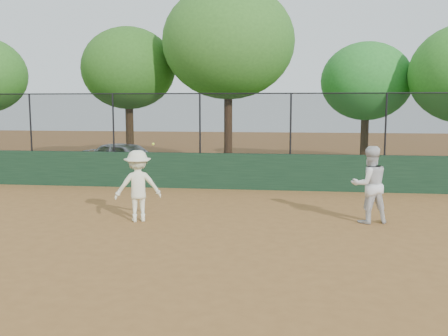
# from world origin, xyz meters

# --- Properties ---
(ground) EXTENTS (80.00, 80.00, 0.00)m
(ground) POSITION_xyz_m (0.00, 0.00, 0.00)
(ground) COLOR #915E2E
(ground) RESTS_ON ground
(back_wall) EXTENTS (26.00, 0.20, 1.20)m
(back_wall) POSITION_xyz_m (0.00, 6.00, 0.60)
(back_wall) COLOR #183620
(back_wall) RESTS_ON ground
(grass_strip) EXTENTS (36.00, 12.00, 0.01)m
(grass_strip) POSITION_xyz_m (0.00, 12.00, 0.00)
(grass_strip) COLOR #35541A
(grass_strip) RESTS_ON ground
(parked_car) EXTENTS (4.24, 2.92, 1.34)m
(parked_car) POSITION_xyz_m (-3.97, 8.79, 0.67)
(parked_car) COLOR #B1B5BB
(parked_car) RESTS_ON ground
(player_second) EXTENTS (1.06, 0.92, 1.85)m
(player_second) POSITION_xyz_m (4.37, 1.68, 0.93)
(player_second) COLOR silver
(player_second) RESTS_ON ground
(player_main) EXTENTS (1.28, 1.01, 1.93)m
(player_main) POSITION_xyz_m (-1.16, 1.12, 0.87)
(player_main) COLOR white
(player_main) RESTS_ON ground
(fence_assembly) EXTENTS (26.00, 0.06, 2.00)m
(fence_assembly) POSITION_xyz_m (-0.03, 6.00, 2.24)
(fence_assembly) COLOR black
(fence_assembly) RESTS_ON back_wall
(tree_1) EXTENTS (4.26, 3.88, 6.28)m
(tree_1) POSITION_xyz_m (-4.80, 11.74, 4.42)
(tree_1) COLOR #3D2815
(tree_1) RESTS_ON ground
(tree_2) EXTENTS (5.59, 5.09, 7.86)m
(tree_2) POSITION_xyz_m (-0.15, 10.94, 5.43)
(tree_2) COLOR #402717
(tree_2) RESTS_ON ground
(tree_3) EXTENTS (4.06, 3.69, 5.61)m
(tree_3) POSITION_xyz_m (5.88, 12.95, 3.84)
(tree_3) COLOR #412915
(tree_3) RESTS_ON ground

